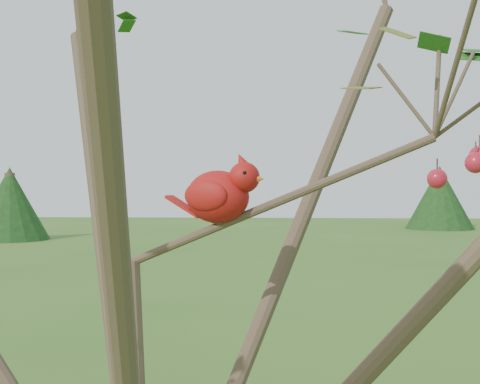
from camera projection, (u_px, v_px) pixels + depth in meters
The scene contains 3 objects.
crabapple_tree at pixel (156, 178), 1.24m from camera, with size 2.35×2.05×2.95m.
cardinal at pixel (221, 194), 1.34m from camera, with size 0.21×0.14×0.15m.
distant_trees at pixel (203, 202), 24.05m from camera, with size 36.60×17.44×3.12m.
Camera 1 is at (0.26, -1.25, 2.11)m, focal length 50.00 mm.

